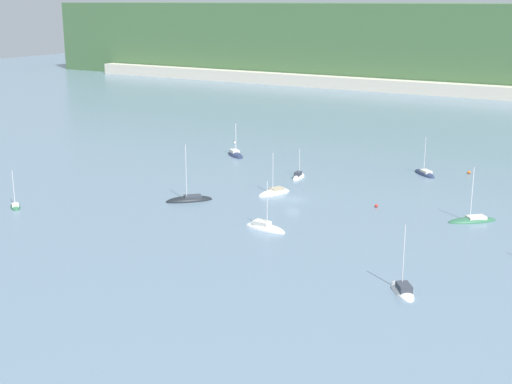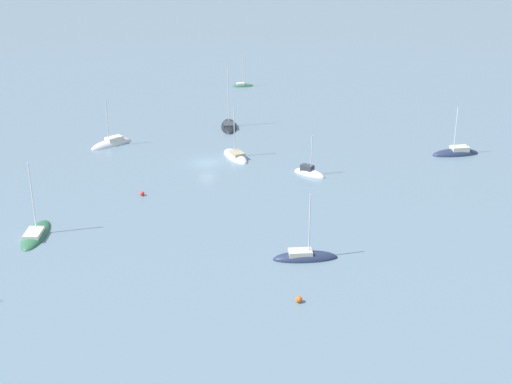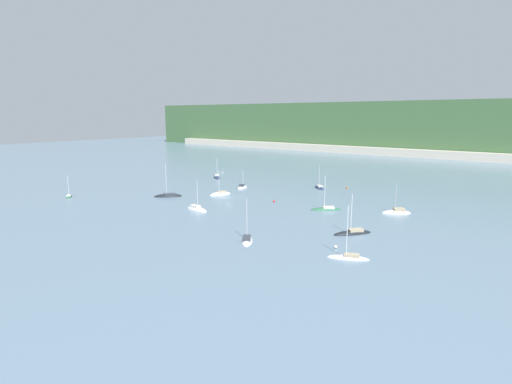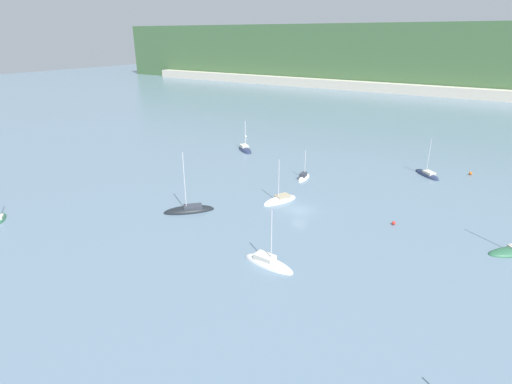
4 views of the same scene
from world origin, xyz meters
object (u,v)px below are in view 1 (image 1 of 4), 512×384
Objects in this scene: sailboat_3 at (189,200)px; sailboat_5 at (274,193)px; sailboat_1 at (299,177)px; sailboat_10 at (15,207)px; sailboat_0 at (265,229)px; mooring_buoy_0 at (235,143)px; sailboat_2 at (472,221)px; sailboat_8 at (235,155)px; mooring_buoy_3 at (376,206)px; sailboat_9 at (425,174)px; mooring_buoy_2 at (469,172)px; sailboat_7 at (403,291)px.

sailboat_3 is 16.06m from sailboat_5.
sailboat_1 is 54.56m from sailboat_10.
sailboat_3 is at bearing 164.36° from sailboat_0.
sailboat_0 is 14.20× the size of mooring_buoy_0.
sailboat_8 is at bearing -62.97° from sailboat_2.
sailboat_0 is 14.97× the size of mooring_buoy_3.
sailboat_8 is at bearing 131.71° from sailboat_0.
sailboat_8 is at bearing -113.25° from sailboat_5.
sailboat_9 reaches higher than mooring_buoy_2.
sailboat_8 is 56.16m from sailboat_10.
mooring_buoy_2 is (7.69, 5.33, 0.26)m from sailboat_9.
mooring_buoy_3 is at bearing 9.96° from sailboat_8.
sailboat_2 is at bearing 42.32° from sailboat_0.
sailboat_10 is at bearing -92.51° from mooring_buoy_0.
sailboat_1 is at bearing 10.79° from sailboat_8.
sailboat_7 is at bearing -45.21° from mooring_buoy_0.
sailboat_5 is (-9.02, 19.19, -0.02)m from sailboat_0.
sailboat_0 is at bearing -166.56° from sailboat_1.
mooring_buoy_0 is (-7.36, 11.45, 0.21)m from sailboat_8.
sailboat_9 is 13.77× the size of mooring_buoy_0.
mooring_buoy_0 is at bearing -112.50° from sailboat_3.
sailboat_2 is 64.25m from sailboat_8.
mooring_buoy_3 is (43.61, -23.21, 0.19)m from sailboat_8.
mooring_buoy_2 is (37.78, 46.11, 0.27)m from sailboat_3.
sailboat_10 reaches higher than mooring_buoy_3.
sailboat_0 is 1.02× the size of sailboat_8.
sailboat_0 is 34.08m from sailboat_2.
sailboat_2 is at bearing -118.10° from sailboat_10.
sailboat_2 is at bearing -74.53° from mooring_buoy_2.
sailboat_0 is 23.06m from mooring_buoy_3.
sailboat_3 is 1.28× the size of sailboat_5.
sailboat_7 is 70.35m from sailboat_10.
sailboat_8 is 49.40m from mooring_buoy_3.
sailboat_1 is (-10.72, 32.23, 0.03)m from sailboat_0.
sailboat_1 is 13.16m from sailboat_5.
sailboat_2 reaches higher than sailboat_9.
sailboat_5 is at bearing -39.46° from sailboat_2.
sailboat_10 is at bearing -160.56° from sailboat_0.
sailboat_7 is at bearing 47.93° from sailboat_2.
sailboat_10 is at bearing 52.31° from sailboat_7.
sailboat_0 is 1.03× the size of sailboat_9.
sailboat_10 is at bearing -25.91° from sailboat_5.
mooring_buoy_2 is (26.97, 34.23, 0.26)m from sailboat_5.
mooring_buoy_2 is 33.72m from mooring_buoy_3.
sailboat_2 reaches higher than sailboat_0.
sailboat_5 is at bearing -128.24° from mooring_buoy_2.
mooring_buoy_0 is 0.93× the size of mooring_buoy_2.
sailboat_3 reaches higher than mooring_buoy_3.
sailboat_5 reaches higher than mooring_buoy_3.
sailboat_9 is (43.34, 4.36, -0.02)m from sailboat_8.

